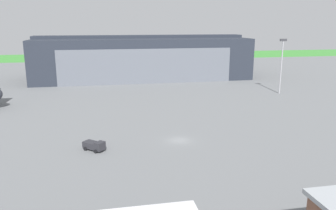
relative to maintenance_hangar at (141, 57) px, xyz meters
The scene contains 5 objects.
ground_plane 87.52m from the maintenance_hangar, 91.68° to the right, with size 440.00×440.00×0.00m, color slate.
grass_field_strip 100.31m from the maintenance_hangar, 91.46° to the left, with size 440.00×56.00×0.08m, color #3C8935.
maintenance_hangar is the anchor object (origin of this frame).
fuel_bowser 91.92m from the maintenance_hangar, 102.52° to the right, with size 4.53×4.39×1.96m.
apron_light_mast 63.30m from the maintenance_hangar, 47.45° to the right, with size 2.40×0.50×18.83m.
Camera 1 is at (-15.18, -65.08, 24.00)m, focal length 35.93 mm.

